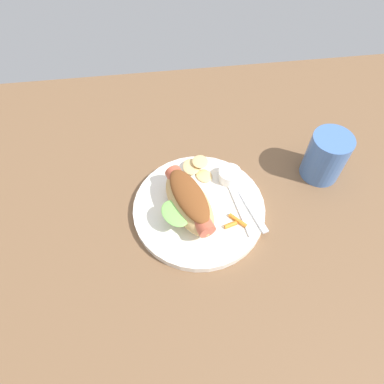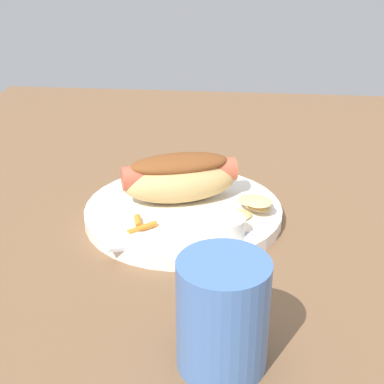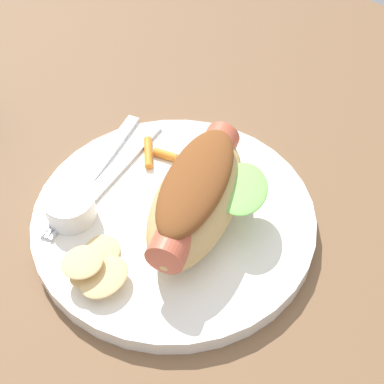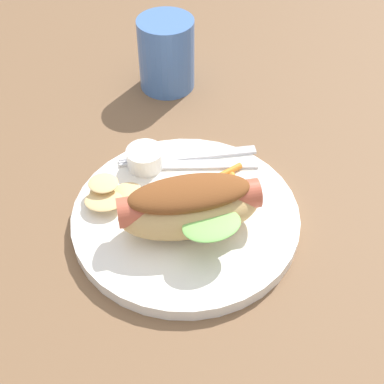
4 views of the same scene
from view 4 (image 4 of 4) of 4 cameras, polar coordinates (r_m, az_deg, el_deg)
The scene contains 9 objects.
ground_plane at distance 61.36cm, azimuth 0.15°, elevation -2.79°, with size 120.00×90.00×1.80cm, color brown.
plate at distance 59.15cm, azimuth -0.69°, elevation -2.72°, with size 25.02×25.02×1.60cm, color white.
hot_dog at distance 54.70cm, azimuth -0.27°, elevation -1.48°, with size 11.65×16.17×6.26cm.
sauce_ramekin at distance 63.25cm, azimuth -5.04°, elevation 3.62°, with size 4.37×4.37×2.41cm, color white.
fork at distance 64.80cm, azimuth -0.17°, elevation 3.87°, with size 5.65×16.28×0.40cm.
knife at distance 63.66cm, azimuth 1.19°, elevation 2.90°, with size 13.84×1.40×0.36cm, color silver.
chips_pile at distance 59.86cm, azimuth -8.82°, elevation -0.10°, with size 6.41×6.91×2.18cm.
carrot_garnish at distance 62.16cm, azimuth 4.10°, elevation 1.73°, with size 4.31×3.31×0.81cm.
drinking_cup at distance 77.06cm, azimuth -2.75°, elevation 14.49°, with size 7.84×7.84×10.18cm, color #4770B2.
Camera 4 is at (40.21, 4.94, 45.18)cm, focal length 49.98 mm.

